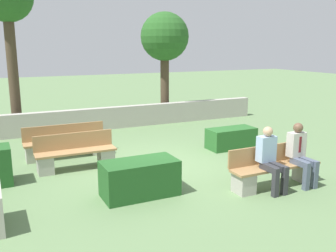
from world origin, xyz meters
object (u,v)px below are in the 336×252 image
object	(u,v)px
bench_left_side	(76,155)
tree_center_left	(165,39)
person_seated_woman	(270,156)
bench_front	(274,170)
person_seated_man	(300,151)
tree_leftmost	(7,2)
bench_right_side	(66,144)

from	to	relation	value
bench_left_side	tree_center_left	xyz separation A→B (m)	(4.59, 4.65, 2.90)
person_seated_woman	tree_center_left	world-z (taller)	tree_center_left
person_seated_woman	bench_front	bearing A→B (deg)	27.95
bench_left_side	person_seated_woman	world-z (taller)	person_seated_woman
bench_left_side	person_seated_man	distance (m)	5.24
bench_left_side	tree_center_left	size ratio (longest dim) A/B	0.45
person_seated_woman	bench_left_side	bearing A→B (deg)	136.80
person_seated_man	tree_center_left	world-z (taller)	tree_center_left
bench_left_side	person_seated_man	world-z (taller)	person_seated_man
person_seated_man	tree_leftmost	size ratio (longest dim) A/B	0.25
bench_left_side	person_seated_man	size ratio (longest dim) A/B	1.44
bench_left_side	bench_right_side	size ratio (longest dim) A/B	0.89
person_seated_woman	person_seated_man	bearing A→B (deg)	0.05
person_seated_man	person_seated_woman	bearing A→B (deg)	-179.95
bench_right_side	bench_left_side	bearing A→B (deg)	-92.77
tree_leftmost	person_seated_man	bearing A→B (deg)	-57.13
person_seated_woman	tree_center_left	distance (m)	8.28
bench_left_side	person_seated_woman	bearing A→B (deg)	-53.78
bench_front	bench_left_side	world-z (taller)	same
bench_left_side	bench_front	bearing A→B (deg)	-50.22
bench_front	person_seated_man	bearing A→B (deg)	-14.45
bench_front	tree_leftmost	bearing A→B (deg)	120.41
person_seated_man	tree_center_left	distance (m)	8.19
bench_right_side	person_seated_man	world-z (taller)	person_seated_man
bench_front	bench_left_side	size ratio (longest dim) A/B	1.10
bench_front	bench_left_side	xyz separation A→B (m)	(-3.62, 3.00, -0.01)
bench_right_side	tree_leftmost	distance (m)	5.57
person_seated_man	tree_leftmost	xyz separation A→B (m)	(-5.18, 8.01, 3.61)
person_seated_man	tree_center_left	size ratio (longest dim) A/B	0.32
bench_right_side	tree_center_left	world-z (taller)	tree_center_left
person_seated_woman	tree_center_left	xyz separation A→B (m)	(1.24, 7.79, 2.49)
bench_right_side	person_seated_man	distance (m)	6.01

